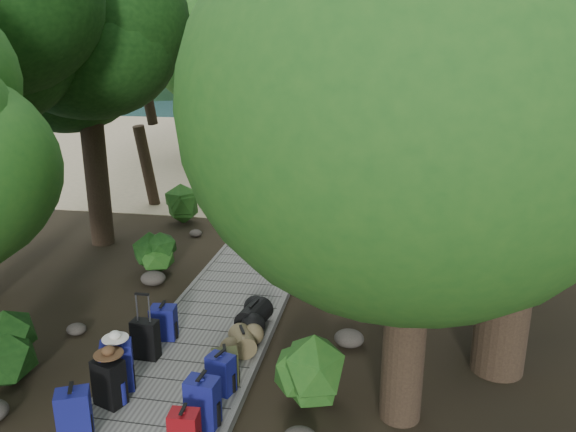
% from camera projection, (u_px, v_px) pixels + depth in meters
% --- Properties ---
extents(ground, '(120.00, 120.00, 0.00)m').
position_uv_depth(ground, '(236.00, 299.00, 10.86)').
color(ground, black).
rests_on(ground, ground).
extents(sand_beach, '(40.00, 22.00, 0.02)m').
position_uv_depth(sand_beach, '(329.00, 152.00, 25.91)').
color(sand_beach, tan).
rests_on(sand_beach, ground).
extents(distant_hill, '(32.00, 16.00, 12.00)m').
position_uv_depth(distant_hill, '(7.00, 90.00, 63.01)').
color(distant_hill, black).
rests_on(distant_hill, ground).
extents(boardwalk, '(2.00, 12.00, 0.12)m').
position_uv_depth(boardwalk, '(249.00, 276.00, 11.79)').
color(boardwalk, gray).
rests_on(boardwalk, ground).
extents(backpack_left_a, '(0.47, 0.41, 0.73)m').
position_uv_depth(backpack_left_a, '(74.00, 413.00, 6.71)').
color(backpack_left_a, navy).
rests_on(backpack_left_a, boardwalk).
extents(backpack_left_b, '(0.46, 0.39, 0.71)m').
position_uv_depth(backpack_left_b, '(109.00, 380.00, 7.39)').
color(backpack_left_b, black).
rests_on(backpack_left_b, boardwalk).
extents(backpack_left_c, '(0.51, 0.45, 0.78)m').
position_uv_depth(backpack_left_c, '(117.00, 363.00, 7.72)').
color(backpack_left_c, navy).
rests_on(backpack_left_c, boardwalk).
extents(backpack_left_d, '(0.43, 0.34, 0.61)m').
position_uv_depth(backpack_left_d, '(164.00, 321.00, 9.10)').
color(backpack_left_d, navy).
rests_on(backpack_left_d, boardwalk).
extents(backpack_right_a, '(0.36, 0.26, 0.61)m').
position_uv_depth(backpack_right_a, '(184.00, 431.00, 6.50)').
color(backpack_right_a, maroon).
rests_on(backpack_right_a, boardwalk).
extents(backpack_right_b, '(0.42, 0.31, 0.72)m').
position_uv_depth(backpack_right_b, '(202.00, 400.00, 6.98)').
color(backpack_right_b, navy).
rests_on(backpack_right_b, boardwalk).
extents(backpack_right_c, '(0.41, 0.34, 0.61)m').
position_uv_depth(backpack_right_c, '(221.00, 372.00, 7.67)').
color(backpack_right_c, navy).
rests_on(backpack_right_c, boardwalk).
extents(backpack_right_d, '(0.43, 0.37, 0.55)m').
position_uv_depth(backpack_right_d, '(225.00, 365.00, 7.89)').
color(backpack_right_d, '#41431E').
rests_on(backpack_right_d, boardwalk).
extents(duffel_right_khaki, '(0.56, 0.64, 0.36)m').
position_uv_depth(duffel_right_khaki, '(242.00, 341.00, 8.72)').
color(duffel_right_khaki, brown).
rests_on(duffel_right_khaki, boardwalk).
extents(duffel_right_black, '(0.54, 0.75, 0.43)m').
position_uv_depth(duffel_right_black, '(254.00, 316.00, 9.46)').
color(duffel_right_black, black).
rests_on(duffel_right_black, boardwalk).
extents(suitcase_on_boardwalk, '(0.41, 0.24, 0.62)m').
position_uv_depth(suitcase_on_boardwalk, '(146.00, 339.00, 8.52)').
color(suitcase_on_boardwalk, black).
rests_on(suitcase_on_boardwalk, boardwalk).
extents(lone_suitcase_on_sand, '(0.48, 0.33, 0.68)m').
position_uv_depth(lone_suitcase_on_sand, '(308.00, 187.00, 17.99)').
color(lone_suitcase_on_sand, black).
rests_on(lone_suitcase_on_sand, sand_beach).
extents(hat_brown, '(0.39, 0.39, 0.12)m').
position_uv_depth(hat_brown, '(108.00, 350.00, 7.32)').
color(hat_brown, '#51351E').
rests_on(hat_brown, backpack_left_b).
extents(hat_white, '(0.36, 0.36, 0.12)m').
position_uv_depth(hat_white, '(115.00, 335.00, 7.58)').
color(hat_white, silver).
rests_on(hat_white, backpack_left_c).
extents(kayak, '(1.91, 3.46, 0.34)m').
position_uv_depth(kayak, '(247.00, 169.00, 21.46)').
color(kayak, red).
rests_on(kayak, sand_beach).
extents(sun_lounger, '(1.13, 1.73, 0.53)m').
position_uv_depth(sun_lounger, '(405.00, 176.00, 19.78)').
color(sun_lounger, silver).
rests_on(sun_lounger, sand_beach).
extents(tree_right_a, '(4.66, 4.66, 7.76)m').
position_uv_depth(tree_right_a, '(419.00, 122.00, 6.31)').
color(tree_right_a, black).
rests_on(tree_right_a, ground).
extents(tree_right_c, '(4.93, 4.93, 8.53)m').
position_uv_depth(tree_right_c, '(469.00, 71.00, 9.97)').
color(tree_right_c, black).
rests_on(tree_right_c, ground).
extents(tree_right_e, '(4.58, 4.58, 8.24)m').
position_uv_depth(tree_right_e, '(455.00, 68.00, 15.01)').
color(tree_right_e, black).
rests_on(tree_right_e, ground).
extents(tree_right_f, '(5.17, 5.17, 9.23)m').
position_uv_depth(tree_right_f, '(499.00, 49.00, 18.04)').
color(tree_right_f, black).
rests_on(tree_right_f, ground).
extents(tree_left_c, '(4.50, 4.50, 7.83)m').
position_uv_depth(tree_left_c, '(87.00, 82.00, 12.83)').
color(tree_left_c, black).
rests_on(tree_left_c, ground).
extents(tree_back_a, '(5.86, 5.86, 10.14)m').
position_uv_depth(tree_back_a, '(300.00, 37.00, 23.88)').
color(tree_back_a, black).
rests_on(tree_back_a, ground).
extents(tree_back_b, '(5.63, 5.63, 10.06)m').
position_uv_depth(tree_back_b, '(372.00, 38.00, 24.71)').
color(tree_back_b, black).
rests_on(tree_back_b, ground).
extents(tree_back_c, '(5.50, 5.50, 9.91)m').
position_uv_depth(tree_back_c, '(449.00, 40.00, 23.48)').
color(tree_back_c, black).
rests_on(tree_back_c, ground).
extents(tree_back_d, '(4.36, 4.36, 7.27)m').
position_uv_depth(tree_back_d, '(199.00, 71.00, 24.61)').
color(tree_back_d, black).
rests_on(tree_back_d, ground).
extents(palm_right_a, '(3.94, 3.94, 6.71)m').
position_uv_depth(palm_right_a, '(411.00, 97.00, 15.29)').
color(palm_right_a, '#143910').
rests_on(palm_right_a, ground).
extents(palm_right_b, '(4.12, 4.12, 7.96)m').
position_uv_depth(palm_right_b, '(451.00, 68.00, 19.19)').
color(palm_right_b, '#143910').
rests_on(palm_right_b, ground).
extents(palm_right_c, '(4.67, 4.67, 7.43)m').
position_uv_depth(palm_right_c, '(378.00, 73.00, 21.49)').
color(palm_right_c, '#143910').
rests_on(palm_right_c, ground).
extents(palm_left_a, '(4.67, 4.67, 7.44)m').
position_uv_depth(palm_left_a, '(136.00, 81.00, 16.25)').
color(palm_left_a, '#143910').
rests_on(palm_left_a, ground).
extents(rock_left_b, '(0.34, 0.30, 0.19)m').
position_uv_depth(rock_left_b, '(76.00, 329.00, 9.52)').
color(rock_left_b, '#4C473F').
rests_on(rock_left_b, ground).
extents(rock_left_c, '(0.51, 0.46, 0.28)m').
position_uv_depth(rock_left_c, '(153.00, 278.00, 11.48)').
color(rock_left_c, '#4C473F').
rests_on(rock_left_c, ground).
extents(rock_left_d, '(0.32, 0.29, 0.18)m').
position_uv_depth(rock_left_d, '(196.00, 233.00, 14.41)').
color(rock_left_d, '#4C473F').
rests_on(rock_left_d, ground).
extents(rock_right_b, '(0.49, 0.44, 0.27)m').
position_uv_depth(rock_right_b, '(349.00, 338.00, 9.13)').
color(rock_right_b, '#4C473F').
rests_on(rock_right_b, ground).
extents(rock_right_c, '(0.34, 0.31, 0.19)m').
position_uv_depth(rock_right_c, '(348.00, 268.00, 12.13)').
color(rock_right_c, '#4C473F').
rests_on(rock_right_c, ground).
extents(rock_right_d, '(0.53, 0.47, 0.29)m').
position_uv_depth(rock_right_d, '(371.00, 238.00, 13.86)').
color(rock_right_d, '#4C473F').
rests_on(rock_right_d, ground).
extents(shrub_left_b, '(1.03, 1.03, 0.92)m').
position_uv_depth(shrub_left_b, '(155.00, 253.00, 11.99)').
color(shrub_left_b, '#1E5218').
rests_on(shrub_left_b, ground).
extents(shrub_left_c, '(1.27, 1.27, 1.14)m').
position_uv_depth(shrub_left_c, '(182.00, 204.00, 15.30)').
color(shrub_left_c, '#1E5218').
rests_on(shrub_left_c, ground).
extents(shrub_right_a, '(0.96, 0.96, 0.86)m').
position_uv_depth(shrub_right_a, '(314.00, 372.00, 7.67)').
color(shrub_right_a, '#1E5218').
rests_on(shrub_right_a, ground).
extents(shrub_right_b, '(1.18, 1.18, 1.06)m').
position_uv_depth(shrub_right_b, '(365.00, 240.00, 12.54)').
color(shrub_right_b, '#1E5218').
rests_on(shrub_right_b, ground).
extents(shrub_right_c, '(0.75, 0.75, 0.67)m').
position_uv_depth(shrub_right_c, '(357.00, 208.00, 15.77)').
color(shrub_right_c, '#1E5218').
rests_on(shrub_right_c, ground).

